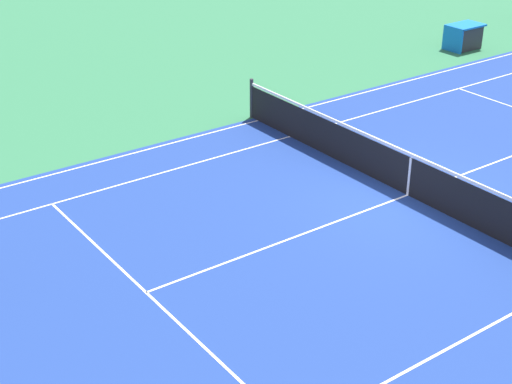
# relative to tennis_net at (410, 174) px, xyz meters

# --- Properties ---
(ground_plane) EXTENTS (60.00, 60.00, 0.00)m
(ground_plane) POSITION_rel_tennis_net_xyz_m (0.00, 0.00, -0.49)
(ground_plane) COLOR #2D7247
(court_slab) EXTENTS (24.20, 11.40, 0.00)m
(court_slab) POSITION_rel_tennis_net_xyz_m (0.00, 0.00, -0.49)
(court_slab) COLOR navy
(court_slab) RESTS_ON ground_plane
(court_line_markings) EXTENTS (23.85, 11.05, 0.01)m
(court_line_markings) POSITION_rel_tennis_net_xyz_m (0.00, 0.00, -0.49)
(court_line_markings) COLOR white
(court_line_markings) RESTS_ON ground_plane
(tennis_net) EXTENTS (0.10, 11.70, 1.08)m
(tennis_net) POSITION_rel_tennis_net_xyz_m (0.00, 0.00, 0.00)
(tennis_net) COLOR #2D2D33
(tennis_net) RESTS_ON ground_plane
(tennis_ball) EXTENTS (0.07, 0.07, 0.07)m
(tennis_ball) POSITION_rel_tennis_net_xyz_m (-0.84, 0.43, -0.46)
(tennis_ball) COLOR #CCE01E
(tennis_ball) RESTS_ON ground_plane
(equipment_cart_tarped) EXTENTS (1.25, 0.84, 0.85)m
(equipment_cart_tarped) POSITION_rel_tennis_net_xyz_m (-9.81, -6.90, -0.05)
(equipment_cart_tarped) COLOR #2D2D33
(equipment_cart_tarped) RESTS_ON ground_plane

